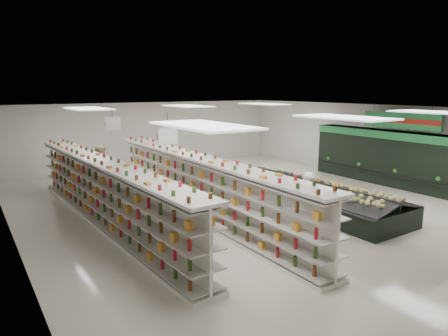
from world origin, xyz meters
TOP-DOWN VIEW (x-y plane):
  - floor at (0.00, 0.00)m, footprint 16.00×16.00m
  - ceiling at (0.00, 0.00)m, footprint 14.00×16.00m
  - wall_back at (0.00, 8.00)m, footprint 14.00×0.02m
  - wall_left at (-7.00, 0.00)m, footprint 0.02×16.00m
  - wall_right at (7.00, 0.00)m, footprint 0.02×16.00m
  - produce_wall_case at (6.53, -1.50)m, footprint 0.93×8.00m
  - aisle_sign_near at (-3.80, -2.00)m, footprint 0.52×0.06m
  - aisle_sign_far at (-3.80, 2.00)m, footprint 0.52×0.06m
  - hortifruti_banner at (6.25, -1.50)m, footprint 0.12×3.20m
  - gondola_left at (-4.61, 0.52)m, footprint 1.28×10.76m
  - gondola_center at (-2.03, -0.36)m, footprint 0.87×10.77m
  - produce_island at (1.59, -1.69)m, footprint 2.22×6.11m
  - soda_endcap at (-0.18, 6.40)m, footprint 1.27×1.00m
  - shopper_main at (0.04, -2.76)m, footprint 0.69×0.66m
  - shopper_background at (-3.77, 3.53)m, footprint 0.99×1.08m

SIDE VIEW (x-z plane):
  - floor at x=0.00m, z-range 0.00..0.00m
  - produce_island at x=1.59m, z-range -0.04..0.87m
  - soda_endcap at x=-0.18m, z-range -0.02..1.42m
  - shopper_main at x=0.04m, z-range 0.00..1.58m
  - gondola_left at x=-4.61m, z-range -0.08..1.78m
  - gondola_center at x=-2.03m, z-range -0.08..1.79m
  - shopper_background at x=-3.77m, z-range 0.00..1.89m
  - produce_wall_case at x=6.53m, z-range 0.14..2.34m
  - wall_back at x=0.00m, z-range 0.00..3.20m
  - wall_left at x=-7.00m, z-range 0.00..3.20m
  - wall_right at x=7.00m, z-range 0.00..3.20m
  - hortifruti_banner at x=6.25m, z-range 2.18..3.13m
  - aisle_sign_near at x=-3.80m, z-range 2.38..3.13m
  - aisle_sign_far at x=-3.80m, z-range 2.38..3.13m
  - ceiling at x=0.00m, z-range 3.19..3.21m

